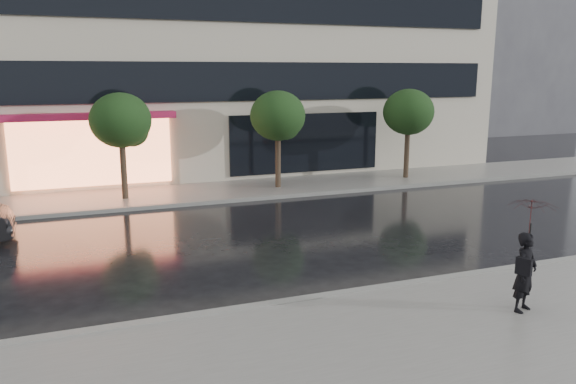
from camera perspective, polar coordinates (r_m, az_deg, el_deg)
name	(u,v)px	position (r m, az deg, el deg)	size (l,w,h in m)	color
ground	(300,285)	(12.83, 1.23, -9.44)	(120.00, 120.00, 0.00)	black
sidewalk_near	(369,348)	(10.13, 8.26, -15.39)	(60.00, 4.50, 0.12)	slate
sidewalk_far	(204,192)	(22.28, -8.52, -0.05)	(60.00, 3.50, 0.12)	slate
curb_near	(318,299)	(11.95, 3.02, -10.77)	(60.00, 0.25, 0.14)	gray
curb_far	(214,202)	(20.61, -7.51, -0.98)	(60.00, 0.25, 0.14)	gray
bg_building_right	(471,30)	(49.63, 18.11, 15.39)	(12.00, 12.00, 16.00)	#4C4C54
tree_mid_west	(122,122)	(21.24, -16.47, 6.81)	(2.20, 2.20, 3.99)	#33261C
tree_mid_east	(279,118)	(22.47, -0.92, 7.57)	(2.20, 2.20, 3.99)	#33261C
tree_far_east	(409,114)	(25.11, 12.22, 7.79)	(2.20, 2.20, 3.99)	#33261C
pedestrian_with_umbrella	(529,238)	(11.74, 23.31, -4.32)	(1.19, 1.20, 2.25)	black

